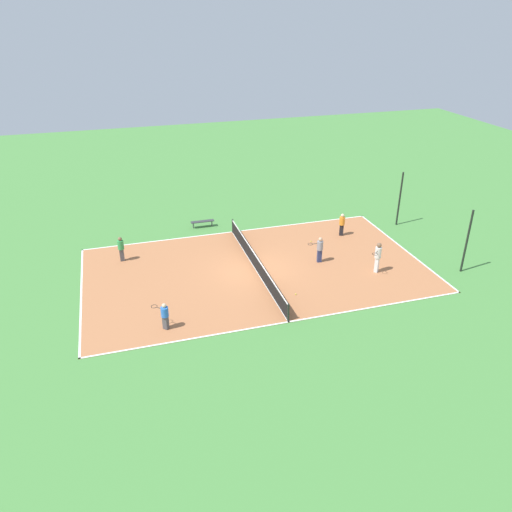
# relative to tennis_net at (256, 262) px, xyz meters

# --- Properties ---
(ground_plane) EXTENTS (80.00, 80.00, 0.00)m
(ground_plane) POSITION_rel_tennis_net_xyz_m (0.00, 0.00, -0.51)
(ground_plane) COLOR #47843D
(court_surface) EXTENTS (11.25, 19.57, 0.02)m
(court_surface) POSITION_rel_tennis_net_xyz_m (0.00, 0.00, -0.50)
(court_surface) COLOR #AD6B42
(court_surface) RESTS_ON ground_plane
(tennis_net) EXTENTS (11.05, 0.10, 0.95)m
(tennis_net) POSITION_rel_tennis_net_xyz_m (0.00, 0.00, 0.00)
(tennis_net) COLOR black
(tennis_net) RESTS_ON court_surface
(bench) EXTENTS (0.36, 1.60, 0.45)m
(bench) POSITION_rel_tennis_net_xyz_m (-6.99, -1.77, -0.12)
(bench) COLOR #333338
(bench) RESTS_ON ground_plane
(player_far_green) EXTENTS (0.36, 0.36, 1.55)m
(player_far_green) POSITION_rel_tennis_net_xyz_m (-3.37, -7.38, 0.39)
(player_far_green) COLOR #4C4C51
(player_far_green) RESTS_ON court_surface
(player_baseline_gray) EXTENTS (0.44, 0.96, 1.60)m
(player_baseline_gray) POSITION_rel_tennis_net_xyz_m (0.15, 3.89, 0.43)
(player_baseline_gray) COLOR navy
(player_baseline_gray) RESTS_ON court_surface
(player_center_orange) EXTENTS (0.47, 0.47, 1.53)m
(player_center_orange) POSITION_rel_tennis_net_xyz_m (-2.97, 6.82, 0.38)
(player_center_orange) COLOR black
(player_center_orange) RESTS_ON court_surface
(player_far_white) EXTENTS (0.87, 0.91, 1.84)m
(player_far_white) POSITION_rel_tennis_net_xyz_m (2.26, 6.55, 0.59)
(player_far_white) COLOR white
(player_far_white) RESTS_ON court_surface
(player_near_blue) EXTENTS (0.89, 0.90, 1.40)m
(player_near_blue) POSITION_rel_tennis_net_xyz_m (4.42, -5.80, 0.30)
(player_near_blue) COLOR #4C4C51
(player_near_blue) RESTS_ON court_surface
(tennis_ball_near_net) EXTENTS (0.07, 0.07, 0.07)m
(tennis_ball_near_net) POSITION_rel_tennis_net_xyz_m (3.31, 1.22, -0.45)
(tennis_ball_near_net) COLOR #CCE033
(tennis_ball_near_net) RESTS_ON court_surface
(tennis_ball_far_baseline) EXTENTS (0.07, 0.07, 0.07)m
(tennis_ball_far_baseline) POSITION_rel_tennis_net_xyz_m (-2.57, 4.50, -0.45)
(tennis_ball_far_baseline) COLOR #CCE033
(tennis_ball_far_baseline) RESTS_ON court_surface
(fence_post_back_left) EXTENTS (0.12, 0.12, 3.80)m
(fence_post_back_left) POSITION_rel_tennis_net_xyz_m (-3.55, 11.33, 1.39)
(fence_post_back_left) COLOR black
(fence_post_back_left) RESTS_ON ground_plane
(fence_post_back_right) EXTENTS (0.12, 0.12, 3.80)m
(fence_post_back_right) POSITION_rel_tennis_net_xyz_m (3.55, 11.33, 1.39)
(fence_post_back_right) COLOR black
(fence_post_back_right) RESTS_ON ground_plane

